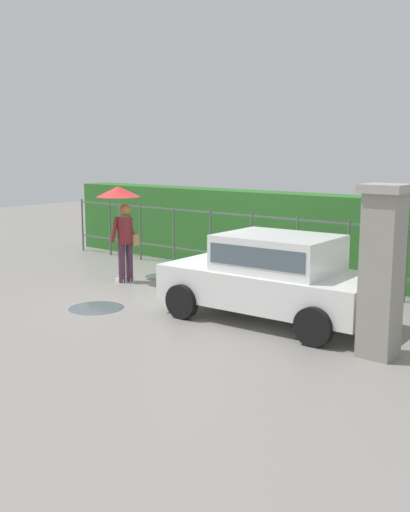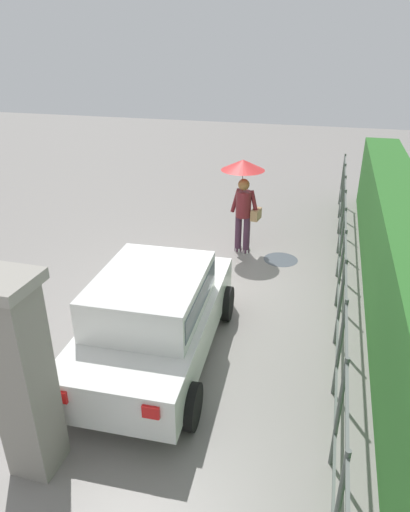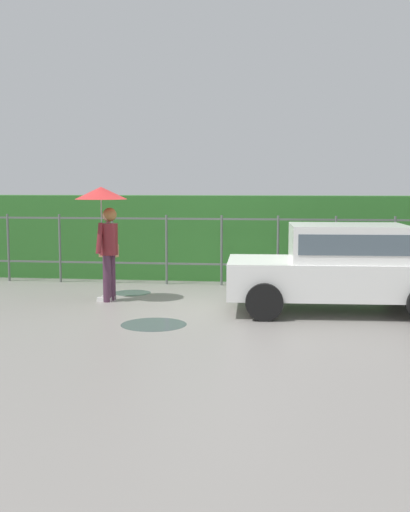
% 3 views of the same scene
% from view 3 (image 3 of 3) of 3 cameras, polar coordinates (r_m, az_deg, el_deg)
% --- Properties ---
extents(ground_plane, '(40.00, 40.00, 0.00)m').
position_cam_3_polar(ground_plane, '(11.26, 0.72, -4.63)').
color(ground_plane, gray).
extents(car, '(3.81, 2.02, 1.48)m').
position_cam_3_polar(car, '(11.06, 12.03, -0.75)').
color(car, white).
rests_on(car, ground).
extents(pedestrian, '(0.95, 0.95, 2.11)m').
position_cam_3_polar(pedestrian, '(11.89, -8.91, 3.46)').
color(pedestrian, '#47283D').
rests_on(pedestrian, ground).
extents(fence_section, '(11.98, 0.05, 1.50)m').
position_cam_3_polar(fence_section, '(13.69, 1.48, 0.81)').
color(fence_section, '#59605B').
rests_on(fence_section, ground).
extents(hedge_row, '(12.93, 0.90, 1.90)m').
position_cam_3_polar(hedge_row, '(14.63, 1.86, 1.65)').
color(hedge_row, '#2D6B28').
rests_on(hedge_row, ground).
extents(puddle_near, '(1.02, 1.02, 0.00)m').
position_cam_3_polar(puddle_near, '(9.98, -4.56, -6.06)').
color(puddle_near, '#4C545B').
rests_on(puddle_near, ground).
extents(puddle_far, '(0.76, 0.76, 0.00)m').
position_cam_3_polar(puddle_far, '(12.90, -6.50, -3.26)').
color(puddle_far, '#4C545B').
rests_on(puddle_far, ground).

